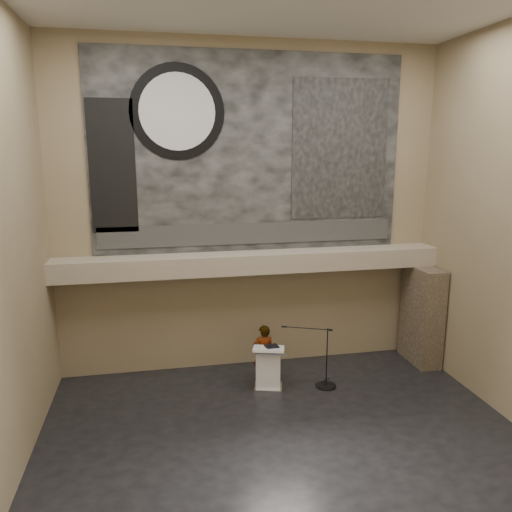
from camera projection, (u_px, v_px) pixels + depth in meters
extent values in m
plane|color=black|center=(287.00, 443.00, 10.09)|extent=(10.00, 10.00, 0.00)
cube|color=#837253|center=(250.00, 210.00, 13.01)|extent=(10.00, 0.02, 8.50)
cube|color=#837253|center=(388.00, 300.00, 5.35)|extent=(10.00, 0.02, 8.50)
cube|color=gray|center=(253.00, 262.00, 12.91)|extent=(10.00, 0.80, 0.50)
cylinder|color=#B2893D|center=(191.00, 276.00, 12.61)|extent=(0.04, 0.04, 0.06)
cylinder|color=#B2893D|center=(323.00, 270.00, 13.29)|extent=(0.04, 0.04, 0.06)
cube|color=black|center=(250.00, 154.00, 12.67)|extent=(8.00, 0.05, 5.00)
cube|color=#2C2C2C|center=(251.00, 233.00, 13.07)|extent=(7.76, 0.02, 0.55)
cylinder|color=black|center=(177.00, 112.00, 12.08)|extent=(2.30, 0.02, 2.30)
cylinder|color=silver|center=(177.00, 112.00, 12.06)|extent=(1.84, 0.02, 1.84)
cube|color=black|center=(340.00, 150.00, 13.08)|extent=(2.60, 0.02, 3.60)
cube|color=black|center=(112.00, 167.00, 12.04)|extent=(1.10, 0.02, 3.20)
cube|color=#423628|center=(422.00, 315.00, 13.71)|extent=(0.60, 1.40, 2.70)
cube|color=silver|center=(268.00, 387.00, 12.35)|extent=(0.78, 0.67, 0.08)
cube|color=white|center=(268.00, 368.00, 12.24)|extent=(0.68, 0.55, 0.96)
cube|color=white|center=(269.00, 349.00, 12.11)|extent=(0.87, 0.71, 0.13)
cube|color=black|center=(272.00, 346.00, 12.13)|extent=(0.35, 0.30, 0.04)
cube|color=silver|center=(266.00, 348.00, 12.08)|extent=(0.31, 0.36, 0.00)
imported|color=white|center=(264.00, 354.00, 12.60)|extent=(0.55, 0.37, 1.51)
cylinder|color=black|center=(326.00, 386.00, 12.49)|extent=(0.52, 0.52, 0.02)
cylinder|color=black|center=(327.00, 358.00, 12.33)|extent=(0.03, 0.03, 1.54)
cylinder|color=black|center=(306.00, 328.00, 12.28)|extent=(1.11, 0.48, 0.02)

